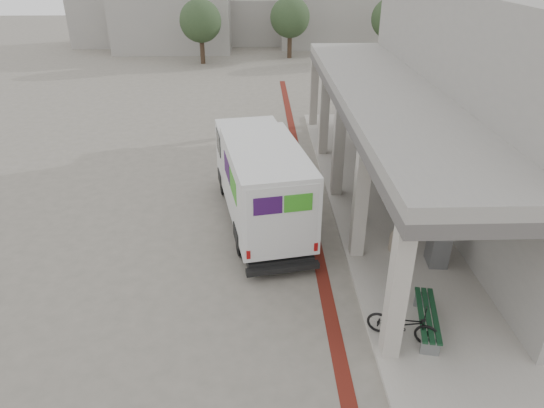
{
  "coord_description": "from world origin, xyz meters",
  "views": [
    {
      "loc": [
        -0.76,
        -11.45,
        8.12
      ],
      "look_at": [
        -0.37,
        0.86,
        1.6
      ],
      "focal_mm": 32.0,
      "sensor_mm": 36.0,
      "label": 1
    }
  ],
  "objects_px": {
    "fedex_truck": "(260,179)",
    "bicycle_black": "(403,323)",
    "utility_cabinet": "(438,246)",
    "bench": "(427,318)"
  },
  "relations": [
    {
      "from": "fedex_truck",
      "to": "bench",
      "type": "distance_m",
      "value": 6.78
    },
    {
      "from": "bench",
      "to": "bicycle_black",
      "type": "xyz_separation_m",
      "value": [
        -0.66,
        -0.28,
        0.1
      ]
    },
    {
      "from": "bicycle_black",
      "to": "fedex_truck",
      "type": "bearing_deg",
      "value": 53.11
    },
    {
      "from": "fedex_truck",
      "to": "bench",
      "type": "relative_size",
      "value": 3.5
    },
    {
      "from": "fedex_truck",
      "to": "bicycle_black",
      "type": "distance_m",
      "value": 6.65
    },
    {
      "from": "fedex_truck",
      "to": "bicycle_black",
      "type": "xyz_separation_m",
      "value": [
        3.19,
        -5.75,
        -1.0
      ]
    },
    {
      "from": "utility_cabinet",
      "to": "bicycle_black",
      "type": "distance_m",
      "value": 3.48
    },
    {
      "from": "bench",
      "to": "fedex_truck",
      "type": "bearing_deg",
      "value": 136.83
    },
    {
      "from": "utility_cabinet",
      "to": "bench",
      "type": "bearing_deg",
      "value": -108.84
    },
    {
      "from": "bench",
      "to": "utility_cabinet",
      "type": "distance_m",
      "value": 2.94
    }
  ]
}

